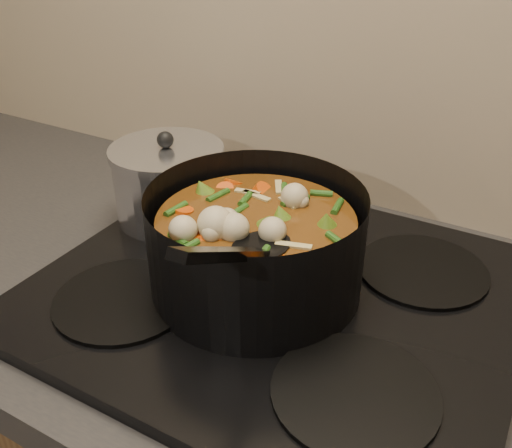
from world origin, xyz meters
The scene contains 3 objects.
stovetop centered at (0.00, 1.93, 0.92)m, with size 0.62×0.54×0.03m.
stockpot centered at (-0.03, 1.92, 1.00)m, with size 0.31×0.39×0.21m.
saucepan centered at (-0.24, 2.01, 0.99)m, with size 0.18×0.18×0.15m.
Camera 1 is at (0.28, 1.37, 1.39)m, focal length 40.00 mm.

